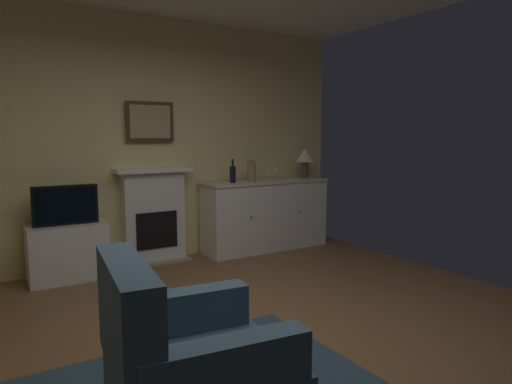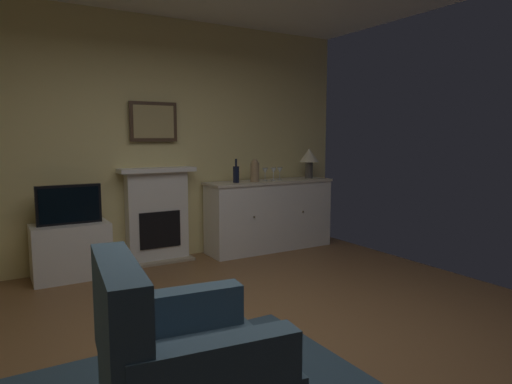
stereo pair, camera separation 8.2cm
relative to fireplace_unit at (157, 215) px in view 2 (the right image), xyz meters
name	(u,v)px [view 2 (the right image)]	position (x,y,z in m)	size (l,w,h in m)	color
ground_plane	(262,359)	(-0.14, -2.54, -0.60)	(5.41, 5.39, 0.10)	brown
wall_rear	(140,141)	(-0.14, 0.13, 0.86)	(5.41, 0.06, 2.81)	#EAD68C
fireplace_unit	(157,215)	(0.00, 0.00, 0.00)	(0.87, 0.30, 1.10)	white
framed_picture	(154,122)	(0.00, 0.05, 1.07)	(0.55, 0.04, 0.45)	#473323
sideboard_cabinet	(269,215)	(1.43, -0.18, -0.10)	(1.69, 0.49, 0.89)	white
table_lamp	(309,157)	(2.06, -0.18, 0.63)	(0.26, 0.26, 0.40)	#4C4742
wine_bottle	(236,174)	(0.93, -0.20, 0.45)	(0.08, 0.08, 0.29)	black
wine_glass_left	(265,171)	(1.35, -0.20, 0.47)	(0.07, 0.07, 0.16)	silver
wine_glass_center	(273,171)	(1.46, -0.23, 0.47)	(0.07, 0.07, 0.16)	silver
wine_glass_right	(280,171)	(1.57, -0.21, 0.47)	(0.07, 0.07, 0.16)	silver
vase_decorative	(255,171)	(1.18, -0.23, 0.49)	(0.11, 0.11, 0.28)	#9E7F5B
tv_cabinet	(71,251)	(-0.98, -0.16, -0.26)	(0.75, 0.42, 0.57)	white
tv_set	(69,205)	(-0.97, -0.19, 0.22)	(0.62, 0.07, 0.40)	black
armchair	(180,368)	(-0.95, -3.13, -0.17)	(0.89, 0.86, 0.92)	#3F596B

